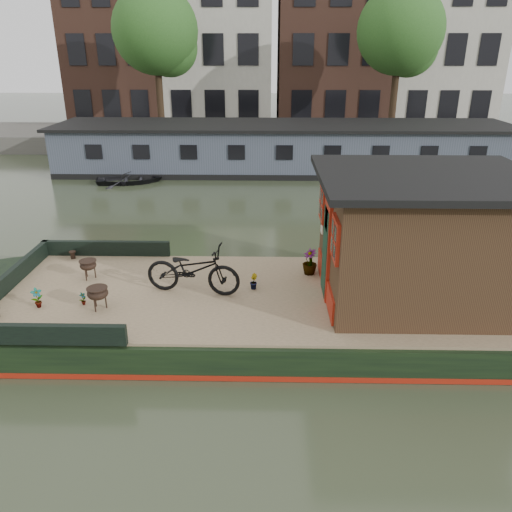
{
  "coord_description": "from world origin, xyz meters",
  "views": [
    {
      "loc": [
        -0.74,
        -8.88,
        5.1
      ],
      "look_at": [
        -0.94,
        0.5,
        1.24
      ],
      "focal_mm": 35.0,
      "sensor_mm": 36.0,
      "label": 1
    }
  ],
  "objects_px": {
    "cabin": "(421,236)",
    "dinghy": "(130,176)",
    "brazier_rear": "(89,269)",
    "brazier_front": "(98,298)",
    "bicycle": "(193,270)",
    "potted_plant_a": "(37,298)"
  },
  "relations": [
    {
      "from": "potted_plant_a",
      "to": "dinghy",
      "type": "bearing_deg",
      "value": 96.79
    },
    {
      "from": "brazier_rear",
      "to": "bicycle",
      "type": "bearing_deg",
      "value": -14.97
    },
    {
      "from": "cabin",
      "to": "brazier_rear",
      "type": "relative_size",
      "value": 9.78
    },
    {
      "from": "bicycle",
      "to": "cabin",
      "type": "bearing_deg",
      "value": -80.76
    },
    {
      "from": "brazier_rear",
      "to": "cabin",
      "type": "bearing_deg",
      "value": -5.4
    },
    {
      "from": "dinghy",
      "to": "brazier_front",
      "type": "bearing_deg",
      "value": 179.77
    },
    {
      "from": "potted_plant_a",
      "to": "brazier_front",
      "type": "height_order",
      "value": "brazier_front"
    },
    {
      "from": "cabin",
      "to": "bicycle",
      "type": "bearing_deg",
      "value": 179.82
    },
    {
      "from": "cabin",
      "to": "brazier_front",
      "type": "distance_m",
      "value": 6.15
    },
    {
      "from": "bicycle",
      "to": "dinghy",
      "type": "bearing_deg",
      "value": 29.87
    },
    {
      "from": "brazier_front",
      "to": "brazier_rear",
      "type": "height_order",
      "value": "brazier_front"
    },
    {
      "from": "bicycle",
      "to": "potted_plant_a",
      "type": "relative_size",
      "value": 4.81
    },
    {
      "from": "cabin",
      "to": "dinghy",
      "type": "height_order",
      "value": "cabin"
    },
    {
      "from": "brazier_front",
      "to": "brazier_rear",
      "type": "distance_m",
      "value": 1.48
    },
    {
      "from": "cabin",
      "to": "bicycle",
      "type": "xyz_separation_m",
      "value": [
        -4.35,
        0.01,
        -0.73
      ]
    },
    {
      "from": "brazier_front",
      "to": "potted_plant_a",
      "type": "bearing_deg",
      "value": 178.54
    },
    {
      "from": "bicycle",
      "to": "potted_plant_a",
      "type": "distance_m",
      "value": 2.93
    },
    {
      "from": "brazier_rear",
      "to": "potted_plant_a",
      "type": "bearing_deg",
      "value": -112.17
    },
    {
      "from": "cabin",
      "to": "dinghy",
      "type": "bearing_deg",
      "value": 126.91
    },
    {
      "from": "cabin",
      "to": "brazier_front",
      "type": "bearing_deg",
      "value": -173.3
    },
    {
      "from": "bicycle",
      "to": "dinghy",
      "type": "distance_m",
      "value": 12.29
    },
    {
      "from": "brazier_rear",
      "to": "dinghy",
      "type": "relative_size",
      "value": 0.15
    }
  ]
}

